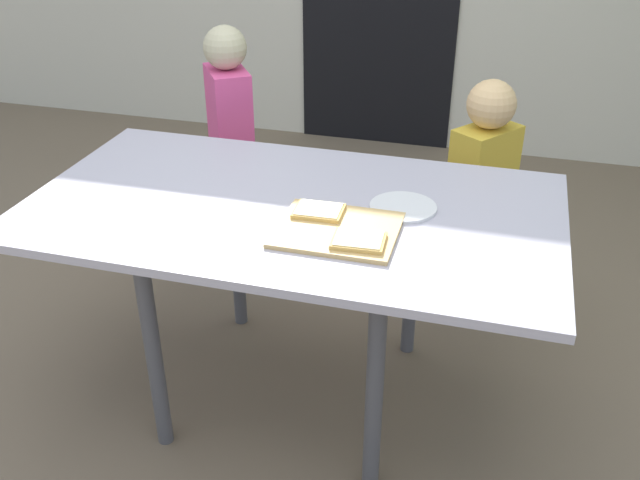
{
  "coord_description": "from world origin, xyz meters",
  "views": [
    {
      "loc": [
        0.57,
        -1.74,
        1.62
      ],
      "look_at": [
        0.08,
        0.0,
        0.6
      ],
      "focal_mm": 39.56,
      "sensor_mm": 36.0,
      "label": 1
    }
  ],
  "objects_px": {
    "dining_table": "(293,225)",
    "child_right": "(482,183)",
    "pizza_slice_near_right": "(359,240)",
    "pizza_slice_far_left": "(319,211)",
    "plate_white_right": "(403,207)",
    "child_left": "(231,138)",
    "cutting_board": "(337,230)"
  },
  "relations": [
    {
      "from": "dining_table",
      "to": "child_right",
      "type": "relative_size",
      "value": 1.69
    },
    {
      "from": "pizza_slice_near_right",
      "to": "dining_table",
      "type": "bearing_deg",
      "value": 141.9
    },
    {
      "from": "dining_table",
      "to": "child_right",
      "type": "height_order",
      "value": "child_right"
    },
    {
      "from": "dining_table",
      "to": "pizza_slice_near_right",
      "type": "relative_size",
      "value": 10.87
    },
    {
      "from": "plate_white_right",
      "to": "pizza_slice_near_right",
      "type": "bearing_deg",
      "value": -106.8
    },
    {
      "from": "pizza_slice_near_right",
      "to": "child_left",
      "type": "height_order",
      "value": "child_left"
    },
    {
      "from": "pizza_slice_far_left",
      "to": "child_right",
      "type": "height_order",
      "value": "child_right"
    },
    {
      "from": "pizza_slice_near_right",
      "to": "plate_white_right",
      "type": "height_order",
      "value": "pizza_slice_near_right"
    },
    {
      "from": "dining_table",
      "to": "cutting_board",
      "type": "distance_m",
      "value": 0.22
    },
    {
      "from": "child_left",
      "to": "pizza_slice_far_left",
      "type": "bearing_deg",
      "value": -53.05
    },
    {
      "from": "dining_table",
      "to": "plate_white_right",
      "type": "height_order",
      "value": "plate_white_right"
    },
    {
      "from": "child_left",
      "to": "pizza_slice_near_right",
      "type": "bearing_deg",
      "value": -51.3
    },
    {
      "from": "dining_table",
      "to": "plate_white_right",
      "type": "distance_m",
      "value": 0.33
    },
    {
      "from": "cutting_board",
      "to": "child_left",
      "type": "relative_size",
      "value": 0.31
    },
    {
      "from": "cutting_board",
      "to": "child_right",
      "type": "height_order",
      "value": "child_right"
    },
    {
      "from": "cutting_board",
      "to": "child_left",
      "type": "height_order",
      "value": "child_left"
    },
    {
      "from": "cutting_board",
      "to": "pizza_slice_near_right",
      "type": "xyz_separation_m",
      "value": [
        0.07,
        -0.06,
        0.01
      ]
    },
    {
      "from": "dining_table",
      "to": "plate_white_right",
      "type": "bearing_deg",
      "value": 10.68
    },
    {
      "from": "cutting_board",
      "to": "pizza_slice_near_right",
      "type": "relative_size",
      "value": 2.29
    },
    {
      "from": "child_left",
      "to": "plate_white_right",
      "type": "bearing_deg",
      "value": -39.47
    },
    {
      "from": "cutting_board",
      "to": "child_left",
      "type": "xyz_separation_m",
      "value": [
        -0.65,
        0.84,
        -0.12
      ]
    },
    {
      "from": "pizza_slice_near_right",
      "to": "pizza_slice_far_left",
      "type": "xyz_separation_m",
      "value": [
        -0.14,
        0.13,
        0.0
      ]
    },
    {
      "from": "dining_table",
      "to": "child_left",
      "type": "distance_m",
      "value": 0.87
    },
    {
      "from": "pizza_slice_near_right",
      "to": "plate_white_right",
      "type": "distance_m",
      "value": 0.26
    },
    {
      "from": "pizza_slice_near_right",
      "to": "pizza_slice_far_left",
      "type": "bearing_deg",
      "value": 137.35
    },
    {
      "from": "plate_white_right",
      "to": "child_right",
      "type": "relative_size",
      "value": 0.21
    },
    {
      "from": "pizza_slice_far_left",
      "to": "plate_white_right",
      "type": "height_order",
      "value": "pizza_slice_far_left"
    },
    {
      "from": "cutting_board",
      "to": "pizza_slice_far_left",
      "type": "height_order",
      "value": "pizza_slice_far_left"
    },
    {
      "from": "pizza_slice_far_left",
      "to": "child_right",
      "type": "xyz_separation_m",
      "value": [
        0.41,
        0.76,
        -0.2
      ]
    },
    {
      "from": "dining_table",
      "to": "cutting_board",
      "type": "height_order",
      "value": "cutting_board"
    },
    {
      "from": "plate_white_right",
      "to": "child_left",
      "type": "xyz_separation_m",
      "value": [
        -0.8,
        0.66,
        -0.12
      ]
    },
    {
      "from": "dining_table",
      "to": "cutting_board",
      "type": "xyz_separation_m",
      "value": [
        0.17,
        -0.12,
        0.07
      ]
    }
  ]
}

